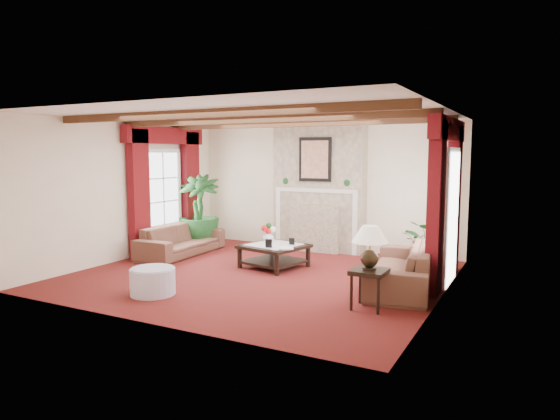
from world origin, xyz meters
The scene contains 23 objects.
floor centered at (0.00, 0.00, 0.00)m, with size 6.00×6.00×0.00m, color #3E0B0D.
ceiling centered at (0.00, 0.00, 2.70)m, with size 6.00×6.00×0.00m, color white.
back_wall centered at (0.00, 2.75, 1.35)m, with size 6.00×0.02×2.70m, color beige.
left_wall centered at (-3.00, 0.00, 1.35)m, with size 0.02×5.50×2.70m, color beige.
right_wall centered at (3.00, 0.00, 1.35)m, with size 0.02×5.50×2.70m, color beige.
ceiling_beams centered at (0.00, 0.00, 2.64)m, with size 6.00×3.00×0.12m, color #392212, non-canonical shape.
fireplace centered at (0.00, 2.55, 2.70)m, with size 2.00×0.52×2.70m, color tan, non-canonical shape.
french_door_left centered at (-2.97, 1.00, 2.13)m, with size 0.10×1.10×2.16m, color white, non-canonical shape.
french_door_right centered at (2.97, 1.00, 2.13)m, with size 0.10×1.10×2.16m, color white, non-canonical shape.
curtains_left centered at (-2.86, 1.00, 2.55)m, with size 0.20×2.40×2.55m, color #560B0C, non-canonical shape.
curtains_right centered at (2.86, 1.00, 2.55)m, with size 0.20×2.40×2.55m, color #560B0C, non-canonical shape.
sofa_left centered at (-2.30, 0.77, 0.41)m, with size 0.71×2.13×0.82m, color #340E18.
sofa_right centered at (2.34, 0.35, 0.44)m, with size 1.02×2.34×0.89m, color #340E18.
potted_palm centered at (-2.48, 1.61, 0.45)m, with size 1.61×1.85×0.90m, color black.
small_plant centered at (2.46, 1.67, 0.35)m, with size 1.19×1.20×0.70m, color black.
coffee_table centered at (-0.06, 0.64, 0.21)m, with size 1.02×1.02×0.42m, color black, non-canonical shape.
side_table centered at (2.22, -0.92, 0.27)m, with size 0.46×0.46×0.54m, color black, non-canonical shape.
ottoman centered at (-0.82, -1.75, 0.19)m, with size 0.66×0.66×0.39m, color #B0ABC1.
table_lamp centered at (2.22, -0.92, 0.84)m, with size 0.48×0.48×0.61m, color black, non-canonical shape.
flower_vase centered at (-0.32, 0.89, 0.52)m, with size 0.21×0.22×0.20m, color silver.
book centered at (0.22, 0.35, 0.57)m, with size 0.21×0.13×0.31m, color black.
photo_frame_a centered at (0.01, 0.31, 0.50)m, with size 0.12×0.02×0.16m, color black, non-canonical shape.
photo_frame_b centered at (0.24, 0.76, 0.48)m, with size 0.10×0.02×0.13m, color black, non-canonical shape.
Camera 1 is at (4.19, -7.25, 2.08)m, focal length 32.00 mm.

